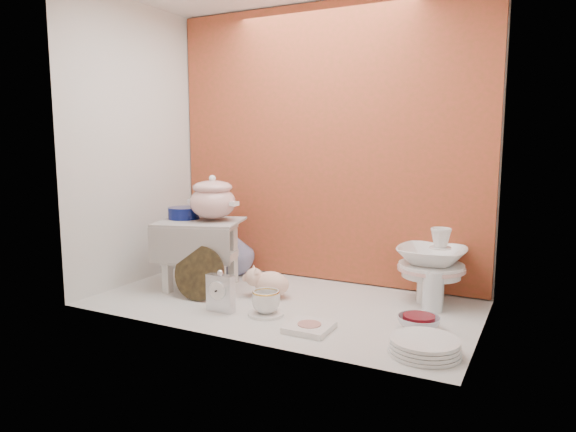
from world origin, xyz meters
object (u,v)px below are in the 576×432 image
Objects in this scene: blue_white_vase at (232,251)px; dinner_plate_stack at (425,346)px; step_stool at (201,254)px; soup_tureen at (213,198)px; plush_pig at (271,283)px; porcelain_tower at (431,265)px; crystal_bowl at (419,323)px; gold_rim_teacup at (266,301)px; floral_platter at (204,238)px; mantel_clock at (221,291)px.

dinner_plate_stack is at bearing -27.63° from blue_white_vase.
soup_tureen is (0.06, 0.03, 0.30)m from step_stool.
plush_pig is 0.64× the size of porcelain_tower.
soup_tureen is at bearing 173.23° from crystal_bowl.
plush_pig is at bearing -35.31° from blue_white_vase.
blue_white_vase is 2.13× the size of gold_rim_teacup.
step_stool reaches higher than dinner_plate_stack.
gold_rim_teacup is at bearing -41.66° from step_stool.
floral_platter reaches higher than crystal_bowl.
soup_tureen is at bearing -166.88° from porcelain_tower.
plush_pig is 1.84× the size of gold_rim_teacup.
soup_tureen reaches higher than crystal_bowl.
mantel_clock is at bearing -165.49° from gold_rim_teacup.
floral_platter is 1.52× the size of blue_white_vase.
soup_tureen reaches higher than porcelain_tower.
porcelain_tower is (1.31, 0.02, -0.02)m from floral_platter.
gold_rim_teacup is 0.74× the size of crystal_bowl.
soup_tureen is at bearing 162.40° from dinner_plate_stack.
floral_platter reaches higher than gold_rim_teacup.
crystal_bowl is (1.17, -0.10, -0.15)m from step_stool.
soup_tureen reaches higher than floral_platter.
crystal_bowl is at bearing -15.23° from floral_platter.
dinner_plate_stack is (1.26, -0.66, -0.11)m from blue_white_vase.
plush_pig is at bearing -3.29° from soup_tureen.
blue_white_vase is 1.15× the size of plush_pig.
crystal_bowl is (1.35, -0.37, -0.18)m from floral_platter.
step_stool is 2.18× the size of mantel_clock.
porcelain_tower reaches higher than plush_pig.
dinner_plate_stack is at bearing -72.39° from crystal_bowl.
blue_white_vase is 1.26m from crystal_bowl.
plush_pig is (0.10, 0.30, -0.03)m from mantel_clock.
crystal_bowl is at bearing -6.77° from soup_tureen.
porcelain_tower is (0.61, 0.52, 0.12)m from gold_rim_teacup.
soup_tureen is 0.54m from plush_pig.
floral_platter is (-0.17, 0.27, 0.03)m from step_stool.
mantel_clock is 0.81× the size of plush_pig.
blue_white_vase is at bearing 104.04° from soup_tureen.
step_stool is at bearing -174.81° from plush_pig.
soup_tureen is 1.19× the size of plush_pig.
plush_pig is at bearing -159.33° from porcelain_tower.
porcelain_tower reaches higher than gold_rim_teacup.
floral_platter is at bearing 156.75° from dinner_plate_stack.
mantel_clock is (0.33, -0.60, -0.04)m from blue_white_vase.
crystal_bowl is (1.11, -0.13, -0.45)m from soup_tureen.
blue_white_vase is at bearing 16.28° from floral_platter.
step_stool is 3.27× the size of gold_rim_teacup.
mantel_clock is (0.26, -0.32, -0.38)m from soup_tureen.
soup_tureen is 0.68× the size of floral_platter.
gold_rim_teacup is at bearing -62.81° from plush_pig.
plush_pig is (0.59, -0.26, -0.14)m from floral_platter.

